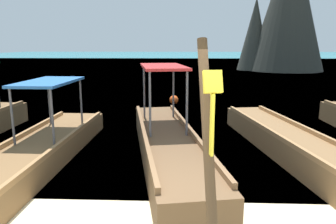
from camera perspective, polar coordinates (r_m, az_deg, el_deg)
name	(u,v)px	position (r m, az deg, el deg)	size (l,w,h in m)	color
sea_water	(180,58)	(64.97, 2.17, 9.53)	(120.00, 120.00, 0.00)	#147A89
longtail_boat_orange_ribbon	(39,150)	(7.59, -21.94, -6.27)	(1.32, 6.85, 2.46)	brown
longtail_boat_yellow_ribbon	(168,145)	(7.17, -0.07, -5.83)	(2.23, 6.85, 2.63)	brown
longtail_boat_violet_ribbon	(291,145)	(8.01, 20.97, -5.40)	(2.06, 7.02, 2.33)	brown
karst_rock	(285,5)	(35.21, 20.07, 17.38)	(8.30, 7.26, 13.38)	#2D302B
mooring_buoy_near	(174,100)	(14.05, 1.05, 2.16)	(0.39, 0.39, 0.39)	#EA5119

